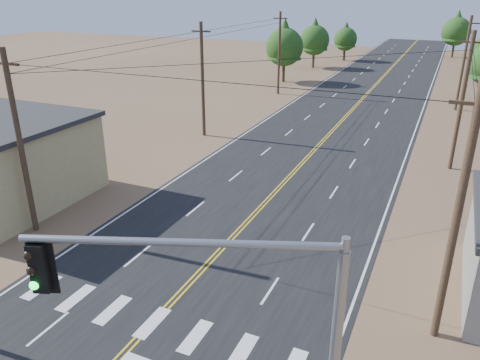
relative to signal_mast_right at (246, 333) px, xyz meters
The scene contains 12 objects.
road 27.97m from the signal_mast_right, 103.05° to the left, with size 15.00×200.00×0.02m, color black.
utility_pole_left_near 18.85m from the signal_mast_right, 152.36° to the left, with size 1.80×0.30×10.00m.
utility_pole_left_mid 33.24m from the signal_mast_right, 120.15° to the left, with size 1.80×0.30×10.00m.
utility_pole_left_far 51.53m from the signal_mast_right, 108.91° to the left, with size 1.80×0.30×10.00m.
utility_pole_right_near 9.75m from the signal_mast_right, 63.81° to the left, with size 1.80×0.30×10.00m.
utility_pole_right_mid 29.06m from the signal_mast_right, 81.49° to the left, with size 1.80×0.30×10.00m.
utility_pole_right_far 48.93m from the signal_mast_right, 84.96° to the left, with size 1.80×0.30×10.00m.
signal_mast_right is the anchor object (origin of this frame).
tree_left_near 60.01m from the signal_mast_right, 108.32° to the left, with size 5.31×5.31×8.85m.
tree_left_mid 73.58m from the signal_mast_right, 104.56° to the left, with size 4.91×4.91×8.19m.
tree_left_far 83.17m from the signal_mast_right, 100.78° to the left, with size 4.21×4.21×7.01m.
tree_right_far 94.44m from the signal_mast_right, 88.30° to the left, with size 5.32×5.32×8.87m.
Camera 1 is at (9.55, -4.55, 12.65)m, focal length 35.00 mm.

